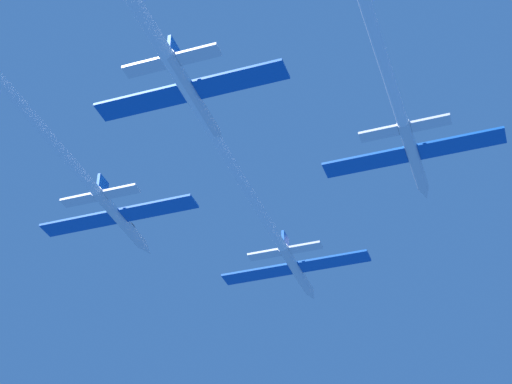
{
  "coord_description": "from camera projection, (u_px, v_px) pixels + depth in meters",
  "views": [
    {
      "loc": [
        20.34,
        -73.65,
        -44.85
      ],
      "look_at": [
        -0.18,
        -13.99,
        -0.54
      ],
      "focal_mm": 59.72,
      "sensor_mm": 36.0,
      "label": 1
    }
  ],
  "objects": [
    {
      "name": "jet_right_wing",
      "position": [
        376.0,
        38.0,
        61.89
      ],
      "size": [
        15.63,
        51.42,
        2.59
      ],
      "color": "silver"
    },
    {
      "name": "jet_lead",
      "position": [
        249.0,
        192.0,
        76.9
      ],
      "size": [
        15.63,
        51.45,
        2.59
      ],
      "color": "silver"
    },
    {
      "name": "jet_left_wing",
      "position": [
        43.0,
        129.0,
        69.44
      ],
      "size": [
        15.63,
        49.53,
        2.59
      ],
      "color": "silver"
    }
  ]
}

